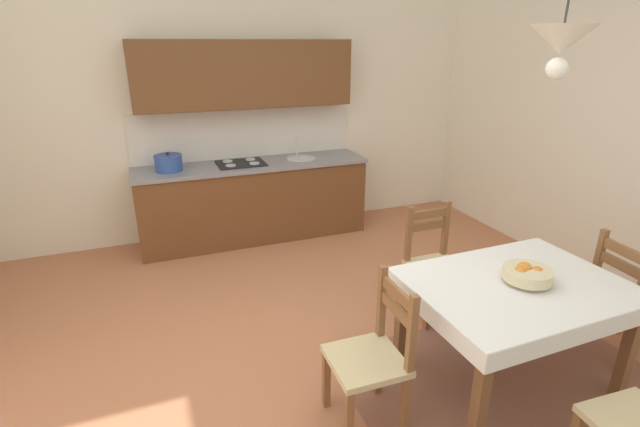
{
  "coord_description": "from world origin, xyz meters",
  "views": [
    {
      "loc": [
        -1.07,
        -2.55,
        2.18
      ],
      "look_at": [
        0.05,
        0.35,
        1.02
      ],
      "focal_mm": 25.83,
      "sensor_mm": 36.0,
      "label": 1
    }
  ],
  "objects_px": {
    "dining_chair_tv_side": "(372,357)",
    "pendant_lamp": "(562,41)",
    "dining_table": "(515,300)",
    "dining_chair_kitchen_side": "(434,264)",
    "fruit_bowl": "(527,274)",
    "dining_chair_window_side": "(627,300)",
    "kitchen_cabinetry": "(251,166)"
  },
  "relations": [
    {
      "from": "dining_chair_window_side",
      "to": "fruit_bowl",
      "type": "distance_m",
      "value": 1.02
    },
    {
      "from": "dining_chair_kitchen_side",
      "to": "kitchen_cabinetry",
      "type": "bearing_deg",
      "value": 115.4
    },
    {
      "from": "dining_table",
      "to": "dining_chair_kitchen_side",
      "type": "relative_size",
      "value": 1.46
    },
    {
      "from": "kitchen_cabinetry",
      "to": "dining_chair_window_side",
      "type": "bearing_deg",
      "value": -57.46
    },
    {
      "from": "dining_table",
      "to": "dining_chair_tv_side",
      "type": "height_order",
      "value": "dining_chair_tv_side"
    },
    {
      "from": "dining_chair_kitchen_side",
      "to": "dining_chair_tv_side",
      "type": "relative_size",
      "value": 1.0
    },
    {
      "from": "fruit_bowl",
      "to": "pendant_lamp",
      "type": "height_order",
      "value": "pendant_lamp"
    },
    {
      "from": "dining_chair_window_side",
      "to": "dining_chair_kitchen_side",
      "type": "bearing_deg",
      "value": 135.03
    },
    {
      "from": "kitchen_cabinetry",
      "to": "dining_table",
      "type": "bearing_deg",
      "value": -72.09
    },
    {
      "from": "dining_chair_tv_side",
      "to": "pendant_lamp",
      "type": "bearing_deg",
      "value": -7.11
    },
    {
      "from": "dining_chair_kitchen_side",
      "to": "fruit_bowl",
      "type": "distance_m",
      "value": 1.0
    },
    {
      "from": "dining_chair_tv_side",
      "to": "dining_chair_kitchen_side",
      "type": "bearing_deg",
      "value": 40.65
    },
    {
      "from": "kitchen_cabinetry",
      "to": "fruit_bowl",
      "type": "xyz_separation_m",
      "value": [
        1.04,
        -3.08,
        -0.04
      ]
    },
    {
      "from": "dining_chair_tv_side",
      "to": "pendant_lamp",
      "type": "relative_size",
      "value": 1.16
    },
    {
      "from": "pendant_lamp",
      "to": "dining_chair_kitchen_side",
      "type": "bearing_deg",
      "value": 83.67
    },
    {
      "from": "kitchen_cabinetry",
      "to": "dining_chair_tv_side",
      "type": "height_order",
      "value": "kitchen_cabinetry"
    },
    {
      "from": "dining_chair_tv_side",
      "to": "fruit_bowl",
      "type": "height_order",
      "value": "dining_chair_tv_side"
    },
    {
      "from": "kitchen_cabinetry",
      "to": "pendant_lamp",
      "type": "bearing_deg",
      "value": -73.88
    },
    {
      "from": "dining_chair_kitchen_side",
      "to": "fruit_bowl",
      "type": "relative_size",
      "value": 3.1
    },
    {
      "from": "pendant_lamp",
      "to": "kitchen_cabinetry",
      "type": "bearing_deg",
      "value": 106.12
    },
    {
      "from": "dining_table",
      "to": "pendant_lamp",
      "type": "distance_m",
      "value": 1.56
    },
    {
      "from": "dining_table",
      "to": "dining_chair_window_side",
      "type": "xyz_separation_m",
      "value": [
        1.0,
        -0.05,
        -0.19
      ]
    },
    {
      "from": "dining_table",
      "to": "dining_chair_tv_side",
      "type": "relative_size",
      "value": 1.46
    },
    {
      "from": "dining_chair_kitchen_side",
      "to": "dining_chair_window_side",
      "type": "bearing_deg",
      "value": -44.97
    },
    {
      "from": "fruit_bowl",
      "to": "pendant_lamp",
      "type": "bearing_deg",
      "value": -150.23
    },
    {
      "from": "dining_chair_window_side",
      "to": "dining_chair_tv_side",
      "type": "bearing_deg",
      "value": 177.58
    },
    {
      "from": "dining_table",
      "to": "fruit_bowl",
      "type": "relative_size",
      "value": 4.53
    },
    {
      "from": "dining_chair_window_side",
      "to": "dining_chair_tv_side",
      "type": "xyz_separation_m",
      "value": [
        -2.0,
        0.08,
        0.0
      ]
    },
    {
      "from": "fruit_bowl",
      "to": "dining_table",
      "type": "bearing_deg",
      "value": 166.17
    },
    {
      "from": "fruit_bowl",
      "to": "dining_chair_kitchen_side",
      "type": "bearing_deg",
      "value": 91.02
    },
    {
      "from": "kitchen_cabinetry",
      "to": "dining_chair_kitchen_side",
      "type": "xyz_separation_m",
      "value": [
        1.02,
        -2.16,
        -0.41
      ]
    },
    {
      "from": "dining_chair_kitchen_side",
      "to": "fruit_bowl",
      "type": "height_order",
      "value": "dining_chair_kitchen_side"
    }
  ]
}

